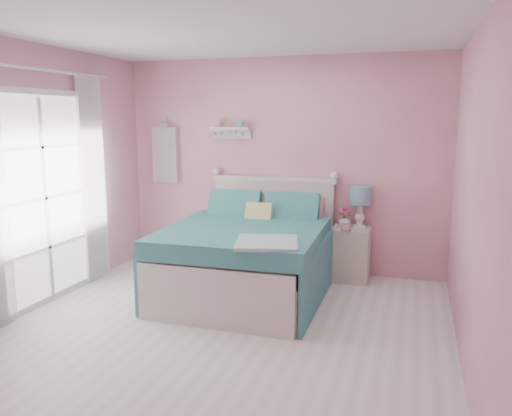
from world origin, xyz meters
The scene contains 12 objects.
floor centered at (0.00, 0.00, 0.00)m, with size 4.50×4.50×0.00m, color silver.
room_shell centered at (0.00, 0.00, 1.58)m, with size 4.50×4.50×4.50m.
bed centered at (-0.08, 1.24, 0.40)m, with size 1.64×2.03×1.16m.
nightstand centered at (0.91, 2.02, 0.31)m, with size 0.43×0.43×0.62m.
table_lamp centered at (0.99, 2.12, 0.96)m, with size 0.24×0.24×0.48m.
vase centered at (0.83, 2.06, 0.70)m, with size 0.14×0.14×0.15m, color white.
teacup centered at (0.88, 1.84, 0.66)m, with size 0.10×0.10×0.08m, color pink.
roses centered at (0.83, 2.06, 0.81)m, with size 0.14×0.11×0.12m.
wall_shelf centered at (-0.63, 2.19, 1.73)m, with size 0.50×0.15×0.25m.
hanging_dress centered at (-1.55, 2.18, 1.40)m, with size 0.34×0.03×0.72m, color white.
french_door centered at (-1.97, 0.40, 1.07)m, with size 0.04×1.32×2.16m.
curtain_far centered at (-1.92, 1.14, 1.18)m, with size 0.04×0.40×2.32m, color white.
Camera 1 is at (1.58, -3.68, 1.88)m, focal length 35.00 mm.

